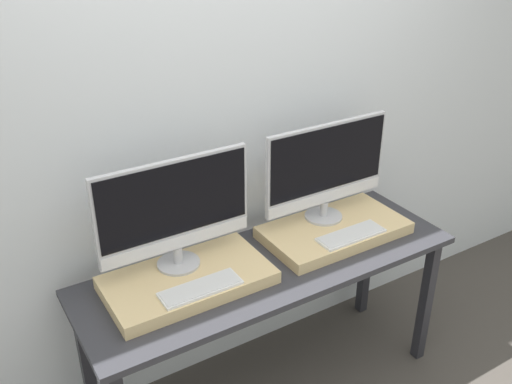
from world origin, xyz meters
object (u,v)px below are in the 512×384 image
Objects in this scene: keyboard_left at (201,288)px; keyboard_right at (351,235)px; monitor_left at (175,209)px; monitor_right at (327,168)px.

keyboard_right is at bearing 0.00° from keyboard_left.
monitor_left is 1.99× the size of keyboard_right.
monitor_right is 1.99× the size of keyboard_right.
monitor_left is at bearing 180.00° from monitor_right.
keyboard_right is at bearing -90.00° from monitor_right.
keyboard_left is (-0.00, -0.21, -0.26)m from monitor_left.
monitor_left reaches higher than keyboard_right.
keyboard_left is 0.77m from keyboard_right.
keyboard_right is at bearing -14.92° from monitor_left.
monitor_left and monitor_right have the same top height.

